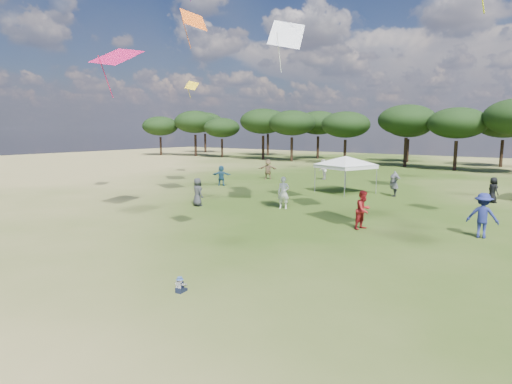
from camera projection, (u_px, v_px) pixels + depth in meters
ground at (128, 323)px, 10.12m from camera, size 140.00×140.00×0.00m
tent_left at (346, 158)px, 30.20m from camera, size 6.10×6.10×2.93m
toddler at (180, 285)px, 11.98m from camera, size 0.32×0.35×0.45m
festival_crowd at (372, 186)px, 27.34m from camera, size 28.85×17.14×1.93m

